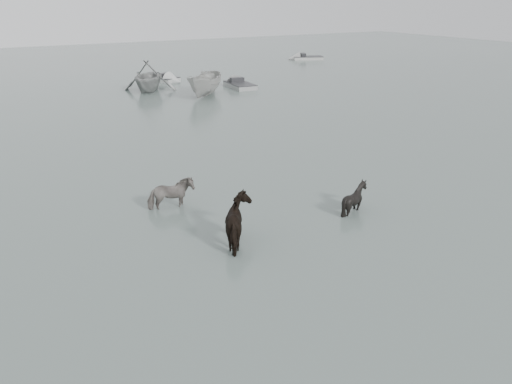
% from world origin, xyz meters
% --- Properties ---
extents(ground, '(140.00, 140.00, 0.00)m').
position_xyz_m(ground, '(0.00, 0.00, 0.00)').
color(ground, '#4C5A55').
rests_on(ground, ground).
extents(pony_pinto, '(1.73, 0.99, 1.38)m').
position_xyz_m(pony_pinto, '(-3.34, 2.43, 0.69)').
color(pony_pinto, black).
rests_on(pony_pinto, ground).
extents(pony_dark, '(1.44, 1.67, 1.63)m').
position_xyz_m(pony_dark, '(-2.40, -1.13, 0.82)').
color(pony_dark, black).
rests_on(pony_dark, ground).
extents(pony_black, '(1.54, 1.47, 1.34)m').
position_xyz_m(pony_black, '(2.18, -0.98, 0.67)').
color(pony_black, black).
rests_on(pony_black, ground).
extents(rowboat_trail, '(6.12, 6.35, 2.57)m').
position_xyz_m(rowboat_trail, '(3.71, 25.62, 1.29)').
color(rowboat_trail, gray).
rests_on(rowboat_trail, ground).
extents(boat_small, '(4.74, 4.79, 1.89)m').
position_xyz_m(boat_small, '(6.69, 21.40, 0.95)').
color(boat_small, '#A3A39F').
rests_on(boat_small, ground).
extents(skiff_port, '(1.99, 4.89, 0.75)m').
position_xyz_m(skiff_port, '(10.67, 23.33, 0.38)').
color(skiff_port, gray).
rests_on(skiff_port, ground).
extents(skiff_mid, '(3.65, 5.04, 0.75)m').
position_xyz_m(skiff_mid, '(6.09, 29.89, 0.38)').
color(skiff_mid, '#ACAEAB').
rests_on(skiff_mid, ground).
extents(skiff_star, '(5.06, 3.38, 0.75)m').
position_xyz_m(skiff_star, '(26.80, 36.32, 0.38)').
color(skiff_star, '#A9A9A4').
rests_on(skiff_star, ground).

